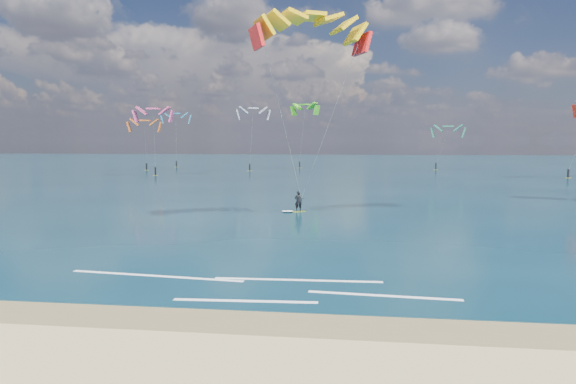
% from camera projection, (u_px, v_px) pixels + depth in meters
% --- Properties ---
extents(ground, '(320.00, 320.00, 0.00)m').
position_uv_depth(ground, '(326.00, 198.00, 53.46)').
color(ground, tan).
rests_on(ground, ground).
extents(wet_sand_strip, '(320.00, 2.40, 0.01)m').
position_uv_depth(wet_sand_strip, '(269.00, 322.00, 16.93)').
color(wet_sand_strip, brown).
rests_on(wet_sand_strip, ground).
extents(sea, '(320.00, 200.00, 0.04)m').
position_uv_depth(sea, '(341.00, 167.00, 116.64)').
color(sea, '#092935').
rests_on(sea, ground).
extents(kitesurfer_main, '(8.70, 10.49, 15.90)m').
position_uv_depth(kitesurfer_main, '(304.00, 111.00, 38.19)').
color(kitesurfer_main, '#A6C216').
rests_on(kitesurfer_main, sea).
extents(shoreline_foam, '(16.79, 3.77, 0.01)m').
position_uv_depth(shoreline_foam, '(259.00, 286.00, 21.05)').
color(shoreline_foam, white).
rests_on(shoreline_foam, ground).
extents(distant_kites, '(81.41, 30.08, 13.38)m').
position_uv_depth(distant_kites, '(286.00, 142.00, 96.02)').
color(distant_kites, gray).
rests_on(distant_kites, ground).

